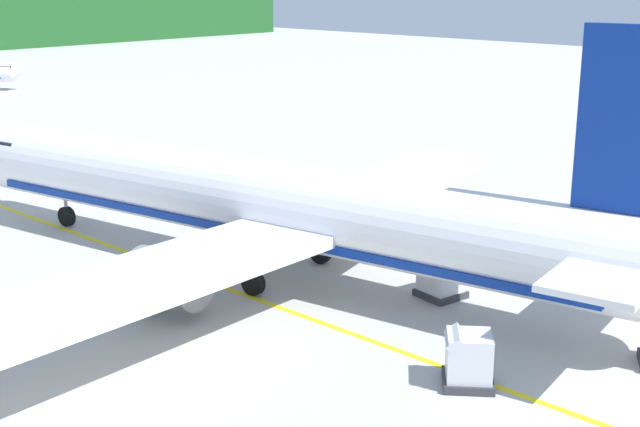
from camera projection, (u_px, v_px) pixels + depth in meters
ground at (96, 162)px, 64.98m from camera, size 240.00×320.00×0.20m
airliner_foreground at (272, 204)px, 39.78m from camera, size 34.52×41.63×11.90m
cargo_container_near at (468, 360)px, 29.57m from camera, size 2.38×2.38×1.98m
cargo_container_mid at (441, 277)px, 37.63m from camera, size 2.02×2.02×1.95m
apron_guide_line at (300, 315)px, 35.87m from camera, size 0.30×60.00×0.01m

